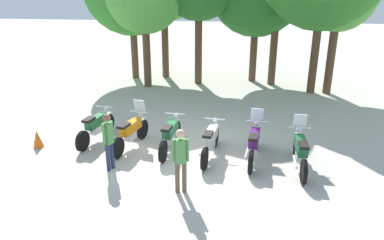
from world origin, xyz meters
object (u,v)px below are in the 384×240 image
motorcycle_1 (131,132)px  person_0 (108,138)px  traffic_cone (37,139)px  motorcycle_0 (96,126)px  person_1 (181,157)px  motorcycle_4 (254,143)px  motorcycle_5 (300,151)px  motorcycle_3 (210,141)px  motorcycle_2 (170,135)px

motorcycle_1 → person_0: size_ratio=1.35×
motorcycle_1 → traffic_cone: size_ratio=3.93×
motorcycle_0 → person_1: (3.19, -2.66, 0.45)m
motorcycle_4 → person_1: person_1 is taller
motorcycle_0 → motorcycle_5: bearing=-90.1°
motorcycle_3 → person_1: person_1 is taller
motorcycle_0 → motorcycle_2: bearing=-89.0°
motorcycle_1 → motorcycle_2: bearing=-78.9°
motorcycle_3 → motorcycle_4: 1.24m
person_1 → traffic_cone: person_1 is taller
motorcycle_1 → motorcycle_2: 1.23m
traffic_cone → motorcycle_0: bearing=23.8°
motorcycle_0 → person_1: person_1 is taller
motorcycle_1 → motorcycle_2: motorcycle_1 is taller
motorcycle_1 → person_1: 3.07m
motorcycle_3 → motorcycle_4: motorcycle_4 is taller
motorcycle_2 → motorcycle_4: motorcycle_4 is taller
motorcycle_1 → traffic_cone: 2.91m
motorcycle_4 → motorcycle_5: (1.24, -0.34, 0.00)m
motorcycle_3 → traffic_cone: motorcycle_3 is taller
motorcycle_2 → traffic_cone: bearing=99.3°
person_1 → motorcycle_4: bearing=125.8°
motorcycle_0 → traffic_cone: motorcycle_0 is taller
motorcycle_1 → motorcycle_2: (1.23, -0.02, -0.01)m
person_0 → motorcycle_0: bearing=140.5°
motorcycle_5 → person_0: bearing=99.6°
person_1 → traffic_cone: (-4.82, 1.94, -0.68)m
motorcycle_1 → motorcycle_5: bearing=-85.4°
motorcycle_3 → motorcycle_1: bearing=89.0°
motorcycle_1 → person_1: bearing=-127.9°
motorcycle_5 → traffic_cone: size_ratio=3.98×
motorcycle_0 → motorcycle_2: same height
motorcycle_4 → traffic_cone: bearing=96.9°
motorcycle_4 → person_0: bearing=113.0°
motorcycle_0 → motorcycle_1: 1.29m
motorcycle_0 → motorcycle_3: 3.77m
motorcycle_0 → person_0: person_0 is taller
motorcycle_5 → traffic_cone: bearing=88.5°
motorcycle_3 → motorcycle_4: size_ratio=1.00×
motorcycle_1 → motorcycle_5: (4.95, -0.67, 0.00)m
traffic_cone → person_1: bearing=-21.9°
motorcycle_5 → traffic_cone: motorcycle_5 is taller
person_0 → motorcycle_4: bearing=35.8°
motorcycle_5 → person_0: size_ratio=1.36×
motorcycle_3 → motorcycle_5: motorcycle_5 is taller
motorcycle_3 → motorcycle_5: bearing=-91.9°
motorcycle_5 → motorcycle_1: bearing=82.8°
motorcycle_2 → person_1: (0.71, -2.31, 0.45)m
motorcycle_0 → motorcycle_1: (1.24, -0.32, 0.01)m
motorcycle_0 → motorcycle_4: motorcycle_4 is taller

